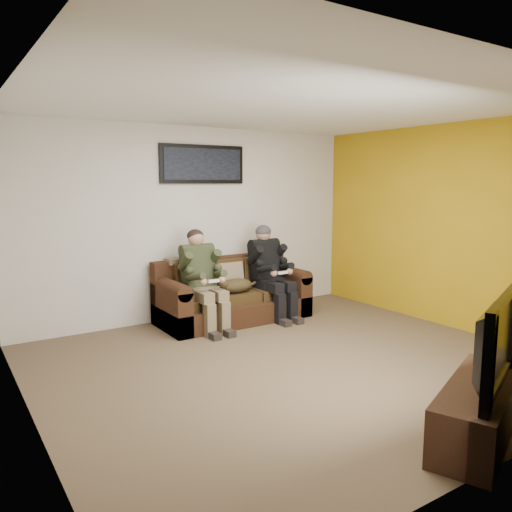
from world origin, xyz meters
TOP-DOWN VIEW (x-y plane):
  - floor at (0.00, 0.00)m, footprint 5.00×5.00m
  - ceiling at (0.00, 0.00)m, footprint 5.00×5.00m
  - wall_back at (0.00, 2.25)m, footprint 5.00×0.00m
  - wall_left at (-2.50, 0.00)m, footprint 0.00×4.50m
  - wall_right at (2.50, 0.00)m, footprint 0.00×4.50m
  - accent_wall_right at (2.49, 0.00)m, footprint 0.00×4.50m
  - sofa at (0.30, 1.82)m, footprint 2.03×0.88m
  - throw_pillow at (0.30, 1.86)m, footprint 0.39×0.19m
  - throw_blanket at (-0.31, 2.08)m, footprint 0.42×0.20m
  - person_left at (-0.22, 1.65)m, footprint 0.51×0.87m
  - person_right at (0.82, 1.65)m, footprint 0.51×0.86m
  - cat at (0.25, 1.63)m, footprint 0.66×0.26m
  - framed_poster at (0.10, 2.22)m, footprint 1.25×0.05m
  - tv_stand at (0.19, -1.95)m, footprint 1.37×0.89m
  - television at (0.19, -1.95)m, footprint 1.14×0.59m

SIDE VIEW (x-z plane):
  - floor at x=0.00m, z-range 0.00..0.00m
  - tv_stand at x=0.19m, z-range 0.00..0.41m
  - sofa at x=0.30m, z-range -0.10..0.73m
  - cat at x=0.25m, z-range 0.39..0.63m
  - throw_pillow at x=0.30m, z-range 0.40..0.78m
  - person_left at x=-0.22m, z-range 0.07..1.33m
  - person_right at x=0.82m, z-range 0.07..1.34m
  - television at x=0.19m, z-range 0.41..1.08m
  - throw_blanket at x=-0.31m, z-range 0.79..0.87m
  - wall_back at x=0.00m, z-range -1.20..3.80m
  - wall_left at x=-2.50m, z-range -0.95..3.55m
  - wall_right at x=2.50m, z-range -0.95..3.55m
  - accent_wall_right at x=2.49m, z-range -0.95..3.55m
  - framed_poster at x=0.10m, z-range 1.84..2.36m
  - ceiling at x=0.00m, z-range 2.60..2.60m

